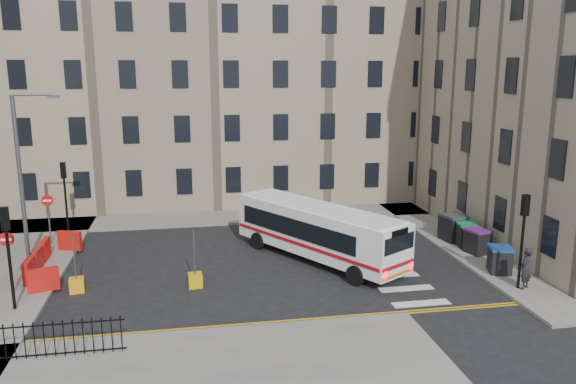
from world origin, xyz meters
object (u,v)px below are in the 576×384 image
object	(u,v)px
wheelie_bin_e	(447,224)
pedestrian	(526,268)
streetlamp	(20,176)
bus	(317,230)
bollard_yellow	(77,285)
wheelie_bin_d	(453,227)
wheelie_bin_b	(477,241)
wheelie_bin_c	(466,234)
wheelie_bin_a	(500,259)
bollard_chevron	(195,280)

from	to	relation	value
wheelie_bin_e	pedestrian	world-z (taller)	pedestrian
streetlamp	bus	world-z (taller)	streetlamp
streetlamp	bollard_yellow	size ratio (longest dim) A/B	13.57
bus	wheelie_bin_d	distance (m)	8.10
bus	pedestrian	world-z (taller)	bus
wheelie_bin_d	wheelie_bin_e	size ratio (longest dim) A/B	1.23
streetlamp	wheelie_bin_b	world-z (taller)	streetlamp
bus	wheelie_bin_c	bearing A→B (deg)	-29.05
wheelie_bin_c	bollard_yellow	distance (m)	19.38
wheelie_bin_c	pedestrian	distance (m)	5.96
wheelie_bin_b	wheelie_bin_d	size ratio (longest dim) A/B	0.89
wheelie_bin_b	wheelie_bin_a	bearing A→B (deg)	-112.34
wheelie_bin_a	wheelie_bin_b	xyz separation A→B (m)	(0.38, 2.76, 0.01)
wheelie_bin_d	bollard_yellow	size ratio (longest dim) A/B	2.51
streetlamp	wheelie_bin_d	world-z (taller)	streetlamp
bollard_yellow	wheelie_bin_d	bearing A→B (deg)	10.88
wheelie_bin_c	wheelie_bin_e	bearing A→B (deg)	97.62
streetlamp	wheelie_bin_b	bearing A→B (deg)	-7.33
streetlamp	wheelie_bin_b	xyz separation A→B (m)	(22.19, -2.86, -3.56)
wheelie_bin_b	wheelie_bin_e	bearing A→B (deg)	75.61
bus	bollard_yellow	distance (m)	11.34
wheelie_bin_b	wheelie_bin_d	bearing A→B (deg)	80.59
wheelie_bin_c	bollard_chevron	world-z (taller)	wheelie_bin_c
streetlamp	wheelie_bin_e	bearing A→B (deg)	1.30
pedestrian	bollard_chevron	size ratio (longest dim) A/B	3.03
bollard_chevron	bus	bearing A→B (deg)	22.63
wheelie_bin_a	wheelie_bin_b	distance (m)	2.79
wheelie_bin_b	wheelie_bin_c	distance (m)	1.19
wheelie_bin_a	wheelie_bin_d	bearing A→B (deg)	104.90
streetlamp	wheelie_bin_e	size ratio (longest dim) A/B	6.65
wheelie_bin_e	pedestrian	bearing A→B (deg)	-78.90
bollard_yellow	wheelie_bin_b	bearing A→B (deg)	4.11
streetlamp	wheelie_bin_d	size ratio (longest dim) A/B	5.41
wheelie_bin_d	bollard_chevron	size ratio (longest dim) A/B	2.51
bus	wheelie_bin_b	bearing A→B (deg)	-37.39
wheelie_bin_d	pedestrian	xyz separation A→B (m)	(-0.17, -7.02, 0.19)
bollard_chevron	wheelie_bin_d	bearing A→B (deg)	15.84
streetlamp	bollard_yellow	xyz separation A→B (m)	(3.00, -4.23, -4.04)
wheelie_bin_c	bollard_yellow	bearing A→B (deg)	-165.32
wheelie_bin_e	streetlamp	bearing A→B (deg)	-165.03
wheelie_bin_a	wheelie_bin_c	size ratio (longest dim) A/B	1.06
bus	bollard_chevron	bearing A→B (deg)	171.02
bus	wheelie_bin_e	size ratio (longest dim) A/B	7.84
bus	wheelie_bin_e	distance (m)	8.56
bus	bollard_chevron	world-z (taller)	bus
bus	wheelie_bin_b	world-z (taller)	bus
wheelie_bin_c	bollard_chevron	distance (m)	14.50
wheelie_bin_c	bollard_chevron	size ratio (longest dim) A/B	2.10
bollard_chevron	wheelie_bin_e	bearing A→B (deg)	19.63
wheelie_bin_a	wheelie_bin_c	distance (m)	3.97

